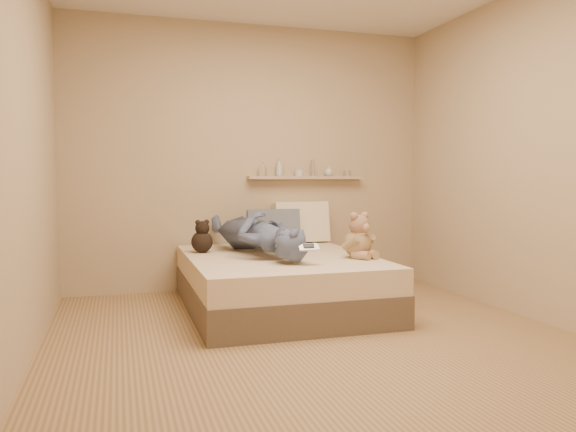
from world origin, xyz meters
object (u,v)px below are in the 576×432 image
object	(u,v)px
wall_shelf	(306,178)
teddy_bear	(359,239)
dark_plush	(202,238)
game_console	(309,247)
pillow_cream	(301,223)
pillow_grey	(273,228)
bed	(278,282)
person	(257,233)

from	to	relation	value
wall_shelf	teddy_bear	bearing A→B (deg)	-88.21
teddy_bear	dark_plush	distance (m)	1.36
dark_plush	game_console	bearing A→B (deg)	-55.06
pillow_cream	wall_shelf	distance (m)	0.46
dark_plush	pillow_grey	distance (m)	0.81
bed	game_console	distance (m)	0.69
dark_plush	person	distance (m)	0.49
person	dark_plush	bearing A→B (deg)	-32.48
dark_plush	wall_shelf	xyz separation A→B (m)	(1.14, 0.55, 0.53)
pillow_cream	person	world-z (taller)	pillow_cream
bed	person	bearing A→B (deg)	130.83
pillow_cream	pillow_grey	world-z (taller)	pillow_cream
game_console	pillow_grey	xyz separation A→B (m)	(0.08, 1.27, 0.03)
person	wall_shelf	world-z (taller)	wall_shelf
person	bed	bearing A→B (deg)	122.26
teddy_bear	wall_shelf	xyz separation A→B (m)	(-0.04, 1.23, 0.49)
bed	game_console	xyz separation A→B (m)	(0.07, -0.58, 0.36)
teddy_bear	pillow_grey	size ratio (longest dim) A/B	0.75
dark_plush	pillow_cream	world-z (taller)	pillow_cream
dark_plush	wall_shelf	size ratio (longest dim) A/B	0.24
game_console	wall_shelf	size ratio (longest dim) A/B	0.13
pillow_cream	person	size ratio (longest dim) A/B	0.36
bed	dark_plush	world-z (taller)	dark_plush
teddy_bear	dark_plush	xyz separation A→B (m)	(-1.17, 0.68, -0.03)
game_console	pillow_grey	bearing A→B (deg)	86.43
bed	person	world-z (taller)	person
dark_plush	person	bearing A→B (deg)	-23.92
person	wall_shelf	distance (m)	1.12
wall_shelf	bed	bearing A→B (deg)	-121.18
game_console	pillow_grey	world-z (taller)	pillow_grey
bed	pillow_cream	bearing A→B (deg)	60.28
bed	pillow_cream	distance (m)	1.05
game_console	pillow_cream	size ratio (longest dim) A/B	0.28
bed	person	distance (m)	0.46
bed	person	xyz separation A→B (m)	(-0.14, 0.16, 0.41)
game_console	person	world-z (taller)	person
pillow_grey	wall_shelf	distance (m)	0.66
teddy_bear	person	size ratio (longest dim) A/B	0.25
game_console	dark_plush	world-z (taller)	dark_plush
bed	teddy_bear	bearing A→B (deg)	-28.87
bed	teddy_bear	size ratio (longest dim) A/B	5.04
bed	wall_shelf	xyz separation A→B (m)	(0.55, 0.91, 0.88)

